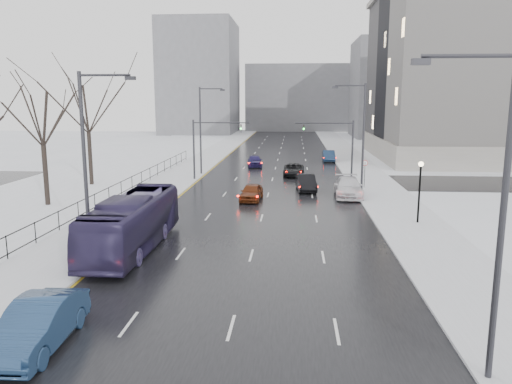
% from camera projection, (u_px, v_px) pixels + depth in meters
% --- Properties ---
extents(road, '(16.00, 150.00, 0.04)m').
position_uv_depth(road, '(276.00, 166.00, 65.12)').
color(road, black).
rests_on(road, ground).
extents(cross_road, '(130.00, 10.00, 0.04)m').
position_uv_depth(cross_road, '(272.00, 181.00, 53.35)').
color(cross_road, black).
rests_on(cross_road, ground).
extents(sidewalk_left, '(5.00, 150.00, 0.16)m').
position_uv_depth(sidewalk_left, '(197.00, 165.00, 65.89)').
color(sidewalk_left, silver).
rests_on(sidewalk_left, ground).
extents(sidewalk_right, '(5.00, 150.00, 0.16)m').
position_uv_depth(sidewalk_right, '(357.00, 167.00, 64.32)').
color(sidewalk_right, silver).
rests_on(sidewalk_right, ground).
extents(park_strip, '(14.00, 150.00, 0.12)m').
position_uv_depth(park_strip, '(127.00, 164.00, 66.60)').
color(park_strip, white).
rests_on(park_strip, ground).
extents(tree_park_d, '(8.75, 8.75, 12.50)m').
position_uv_depth(tree_park_d, '(48.00, 206.00, 40.96)').
color(tree_park_d, black).
rests_on(tree_park_d, ground).
extents(tree_park_e, '(9.45, 9.45, 13.50)m').
position_uv_depth(tree_park_e, '(92.00, 185.00, 50.79)').
color(tree_park_e, black).
rests_on(tree_park_e, ground).
extents(iron_fence, '(0.06, 70.00, 1.30)m').
position_uv_depth(iron_fence, '(84.00, 206.00, 36.52)').
color(iron_fence, black).
rests_on(iron_fence, sidewalk_left).
extents(streetlight_r_near, '(2.95, 0.25, 10.00)m').
position_uv_depth(streetlight_r_near, '(496.00, 204.00, 14.47)').
color(streetlight_r_near, '#2D2D33').
rests_on(streetlight_r_near, ground).
extents(streetlight_r_mid, '(2.95, 0.25, 10.00)m').
position_uv_depth(streetlight_r_mid, '(361.00, 134.00, 43.88)').
color(streetlight_r_mid, '#2D2D33').
rests_on(streetlight_r_mid, ground).
extents(streetlight_l_near, '(2.95, 0.25, 10.00)m').
position_uv_depth(streetlight_l_near, '(89.00, 159.00, 25.49)').
color(streetlight_l_near, '#2D2D33').
rests_on(streetlight_l_near, ground).
extents(streetlight_l_far, '(2.95, 0.25, 10.00)m').
position_uv_depth(streetlight_l_far, '(202.00, 126.00, 56.86)').
color(streetlight_l_far, '#2D2D33').
rests_on(streetlight_l_far, ground).
extents(lamppost_r_mid, '(0.36, 0.36, 4.28)m').
position_uv_depth(lamppost_r_mid, '(420.00, 183.00, 34.35)').
color(lamppost_r_mid, black).
rests_on(lamppost_r_mid, sidewalk_right).
extents(mast_signal_right, '(6.10, 0.33, 6.50)m').
position_uv_depth(mast_signal_right, '(342.00, 143.00, 52.06)').
color(mast_signal_right, '#2D2D33').
rests_on(mast_signal_right, ground).
extents(mast_signal_left, '(6.10, 0.33, 6.50)m').
position_uv_depth(mast_signal_left, '(204.00, 142.00, 53.15)').
color(mast_signal_left, '#2D2D33').
rests_on(mast_signal_left, ground).
extents(no_uturn_sign, '(0.60, 0.06, 2.70)m').
position_uv_depth(no_uturn_sign, '(365.00, 166.00, 48.33)').
color(no_uturn_sign, '#2D2D33').
rests_on(no_uturn_sign, sidewalk_right).
extents(bldg_far_right, '(24.00, 20.00, 22.00)m').
position_uv_depth(bldg_far_right, '(406.00, 89.00, 114.93)').
color(bldg_far_right, slate).
rests_on(bldg_far_right, ground).
extents(bldg_far_left, '(18.00, 22.00, 28.00)m').
position_uv_depth(bldg_far_left, '(200.00, 78.00, 127.92)').
color(bldg_far_left, slate).
rests_on(bldg_far_left, ground).
extents(bldg_far_center, '(30.00, 18.00, 18.00)m').
position_uv_depth(bldg_far_center, '(301.00, 98.00, 141.60)').
color(bldg_far_center, slate).
rests_on(bldg_far_center, ground).
extents(sedan_left_near, '(1.95, 5.21, 1.70)m').
position_uv_depth(sedan_left_near, '(38.00, 325.00, 17.37)').
color(sedan_left_near, navy).
rests_on(sedan_left_near, road).
extents(bus, '(2.69, 11.36, 3.16)m').
position_uv_depth(bus, '(133.00, 223.00, 28.75)').
color(bus, '#312950').
rests_on(bus, road).
extents(sedan_center_near, '(1.99, 4.33, 1.44)m').
position_uv_depth(sedan_center_near, '(251.00, 192.00, 42.89)').
color(sedan_center_near, '#5C260F').
rests_on(sedan_center_near, road).
extents(sedan_right_near, '(2.04, 4.84, 1.55)m').
position_uv_depth(sedan_right_near, '(306.00, 183.00, 47.41)').
color(sedan_right_near, black).
rests_on(sedan_right_near, road).
extents(sedan_right_cross, '(2.35, 5.03, 1.39)m').
position_uv_depth(sedan_right_cross, '(294.00, 170.00, 56.68)').
color(sedan_right_cross, black).
rests_on(sedan_right_cross, road).
extents(sedan_right_far, '(2.55, 5.94, 1.71)m').
position_uv_depth(sedan_right_far, '(348.00, 187.00, 44.57)').
color(sedan_right_far, silver).
rests_on(sedan_right_far, road).
extents(sedan_center_far, '(2.27, 4.62, 1.52)m').
position_uv_depth(sedan_center_far, '(255.00, 161.00, 64.49)').
color(sedan_center_far, navy).
rests_on(sedan_center_far, road).
extents(sedan_right_distant, '(1.62, 4.62, 1.52)m').
position_uv_depth(sedan_right_distant, '(329.00, 156.00, 70.05)').
color(sedan_right_distant, navy).
rests_on(sedan_right_distant, road).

